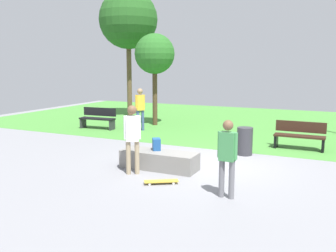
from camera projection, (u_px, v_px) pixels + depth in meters
ground_plane at (213, 163)px, 10.40m from camera, size 28.00×28.00×0.00m
grass_lawn at (265, 124)px, 17.37m from camera, size 26.60×12.39×0.01m
concrete_ledge at (159, 160)px, 9.79m from camera, size 2.08×0.72×0.47m
backpack_on_ledge at (156, 144)px, 9.89m from camera, size 0.32×0.34×0.32m
skater_performing_trick at (132, 134)px, 9.18m from camera, size 0.38×0.34×1.77m
skater_watching at (227, 153)px, 7.53m from camera, size 0.43×0.23×1.65m
skateboard_by_ledge at (161, 181)px, 8.56m from camera, size 0.78×0.60×0.08m
park_bench_far_left at (300, 135)px, 12.04m from camera, size 1.61×0.49×0.91m
park_bench_by_oak at (98, 118)px, 15.96m from camera, size 1.63×0.58×0.91m
tree_leaning_ash at (128, 20)px, 18.98m from camera, size 3.05×3.05×6.63m
tree_young_birch at (155, 55)px, 16.48m from camera, size 1.82×1.82×4.17m
trash_bin at (245, 141)px, 11.29m from camera, size 0.48×0.48×0.86m
pedestrian_with_backpack at (140, 105)px, 15.38m from camera, size 0.45×0.44×1.79m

